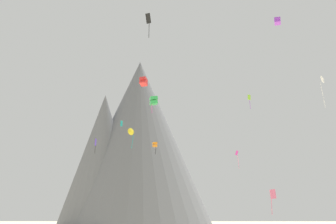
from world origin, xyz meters
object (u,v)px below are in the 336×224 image
Objects in this scene: kite_red_high at (144,82)px; kite_teal_mid at (122,124)px; kite_indigo_mid at (96,143)px; rock_massif at (132,143)px; kite_yellow_mid at (131,132)px; kite_rainbow_low at (273,196)px; kite_magenta_mid at (237,156)px; kite_violet_high at (277,21)px; kite_orange_mid at (155,145)px; kite_white_high at (323,80)px; kite_black_high at (148,20)px; kite_lime_high at (249,99)px; kite_green_mid at (154,101)px.

kite_red_high reaches higher than kite_teal_mid.
rock_massif is at bearing 55.00° from kite_indigo_mid.
kite_rainbow_low is at bearing -80.96° from kite_yellow_mid.
kite_yellow_mid reaches higher than kite_magenta_mid.
kite_violet_high reaches higher than kite_indigo_mid.
kite_yellow_mid is (-3.96, -11.66, 0.65)m from kite_orange_mid.
kite_magenta_mid is (-12.76, 18.38, -10.59)m from kite_white_high.
rock_massif reaches higher than kite_black_high.
kite_lime_high reaches higher than kite_teal_mid.
kite_yellow_mid reaches higher than kite_indigo_mid.
kite_orange_mid is (11.11, -50.49, -9.02)m from rock_massif.
kite_indigo_mid is at bearing -162.50° from kite_orange_mid.
kite_indigo_mid is 45.17m from kite_white_high.
kite_green_mid is at bearing 152.13° from kite_black_high.
kite_red_high reaches higher than kite_white_high.
kite_violet_high reaches higher than kite_white_high.
kite_teal_mid reaches higher than kite_rainbow_low.
kite_yellow_mid is at bearing 152.33° from kite_red_high.
kite_black_high is at bearing -97.47° from kite_indigo_mid.
kite_white_high is (5.33, -6.86, -14.61)m from kite_violet_high.
kite_green_mid is 0.79× the size of kite_magenta_mid.
kite_red_high is at bearing 79.98° from kite_white_high.
kite_lime_high is 17.83m from kite_magenta_mid.
kite_rainbow_low is (29.87, -82.18, -21.79)m from rock_massif.
kite_white_high is (11.71, 8.75, 20.05)m from kite_rainbow_low.
kite_yellow_mid reaches higher than kite_orange_mid.
kite_yellow_mid is at bearing -152.19° from kite_magenta_mid.
kite_indigo_mid is (-0.47, -59.24, -10.13)m from rock_massif.
kite_black_high is at bearing -115.63° from kite_rainbow_low.
kite_violet_high reaches higher than kite_yellow_mid.
kite_rainbow_low is at bearing 103.57° from kite_lime_high.
kite_red_high is at bearing -161.75° from kite_rainbow_low.
kite_white_high is (42.05, -14.19, 8.39)m from kite_indigo_mid.
kite_green_mid is 0.53× the size of kite_white_high.
kite_teal_mid is at bearing 70.99° from kite_yellow_mid.
kite_yellow_mid is at bearing -83.43° from rock_massif.
rock_massif is 23.45× the size of kite_green_mid.
kite_black_high reaches higher than kite_red_high.
kite_orange_mid is 8.89m from kite_teal_mid.
rock_massif is 40.66× the size of kite_red_high.
kite_violet_high is at bearing -48.17° from kite_yellow_mid.
kite_orange_mid is 0.71× the size of kite_magenta_mid.
kite_rainbow_low is at bearing -78.91° from kite_orange_mid.
rock_massif is 53.76m from kite_teal_mid.
kite_violet_high is at bearing -91.44° from kite_green_mid.
kite_rainbow_low is at bearing 67.80° from kite_black_high.
kite_white_high is (30.47, -22.93, 7.29)m from kite_orange_mid.
rock_massif is 72.72m from kite_green_mid.
kite_green_mid is 0.97× the size of kite_indigo_mid.
kite_orange_mid is 0.88× the size of kite_indigo_mid.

